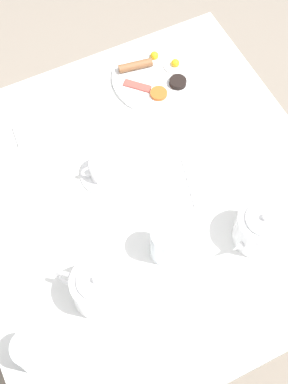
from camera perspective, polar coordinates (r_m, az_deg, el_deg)
name	(u,v)px	position (r m, az deg, el deg)	size (l,w,h in m)	color
ground_plane	(144,284)	(2.13, 0.00, -9.76)	(8.00, 8.00, 0.00)	gray
table	(144,208)	(1.50, 0.00, -1.68)	(0.98, 1.03, 0.75)	white
breakfast_plate	(156,76)	(1.65, 1.33, 12.27)	(0.27, 0.27, 0.04)	white
teapot_near	(260,228)	(1.36, 12.32, -3.73)	(0.21, 0.13, 0.13)	white
teapot_far	(97,288)	(1.28, -5.00, -10.17)	(0.17, 0.16, 0.13)	white
teacup_with_saucer_left	(105,170)	(1.45, -4.23, 2.40)	(0.14, 0.14, 0.06)	white
water_glass_tall	(32,352)	(1.27, -11.83, -16.33)	(0.08, 0.08, 0.10)	white
water_glass_short	(167,243)	(1.31, 2.44, -5.41)	(0.08, 0.08, 0.12)	white
creamer_jug	(0,266)	(1.37, -15.10, -7.67)	(0.08, 0.06, 0.06)	white
napkin_folded	(37,130)	(1.57, -11.31, 6.46)	(0.13, 0.08, 0.01)	white
fork_by_plate	(190,181)	(1.46, 4.91, 1.18)	(0.06, 0.17, 0.00)	silver
knife_by_plate	(1,206)	(1.47, -15.03, -1.44)	(0.20, 0.13, 0.00)	silver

